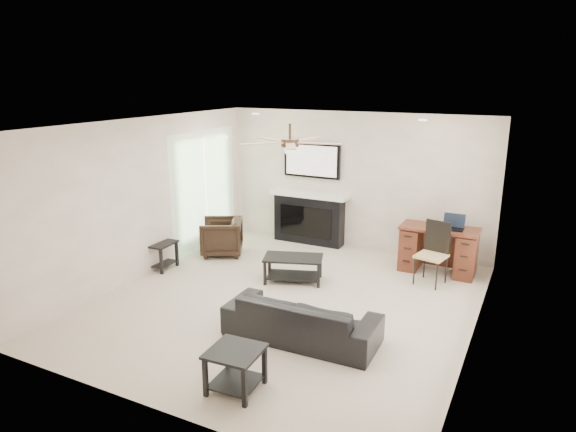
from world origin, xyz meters
name	(u,v)px	position (x,y,z in m)	size (l,w,h in m)	color
room_shell	(302,186)	(0.19, 0.08, 1.68)	(5.50, 5.54, 2.52)	beige
sofa	(302,318)	(0.65, -0.88, 0.27)	(1.87, 0.73, 0.55)	black
armchair	(222,237)	(-1.95, 1.27, 0.33)	(0.69, 0.71, 0.65)	black
coffee_table	(293,269)	(-0.25, 0.72, 0.20)	(0.90, 0.50, 0.40)	black
end_table_near	(236,370)	(0.50, -2.13, 0.23)	(0.52, 0.52, 0.45)	black
end_table_left	(159,255)	(-2.50, 0.22, 0.23)	(0.50, 0.50, 0.45)	black
fireplace_unit	(309,194)	(-0.84, 2.58, 0.95)	(1.52, 0.34, 1.91)	black
desk	(438,250)	(1.68, 2.13, 0.38)	(1.22, 0.56, 0.76)	#441911
desk_chair	(431,254)	(1.68, 1.58, 0.48)	(0.42, 0.44, 0.97)	black
laptop	(453,222)	(1.88, 2.11, 0.88)	(0.33, 0.24, 0.23)	black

